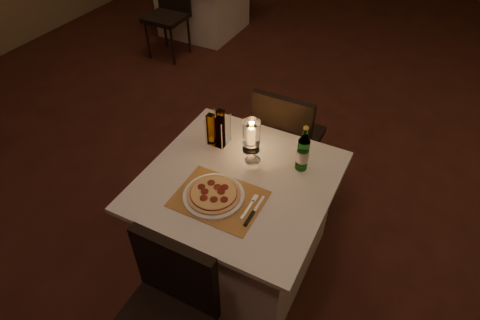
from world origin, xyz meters
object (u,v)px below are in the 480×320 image
at_px(hurricane_candle, 251,134).
at_px(neighbor_table_left, 203,2).
at_px(pizza, 214,194).
at_px(tumbler, 252,165).
at_px(chair_far, 286,134).
at_px(chair_near, 167,306).
at_px(water_bottle, 303,152).
at_px(main_table, 238,222).
at_px(plate, 214,196).

height_order(hurricane_candle, neighbor_table_left, hurricane_candle).
height_order(pizza, tumbler, tumbler).
xyz_separation_m(chair_far, neighbor_table_left, (-2.04, 2.26, -0.18)).
relative_size(pizza, neighbor_table_left, 0.28).
height_order(chair_near, pizza, chair_near).
bearing_deg(hurricane_candle, chair_far, 84.44).
bearing_deg(tumbler, water_bottle, 32.99).
relative_size(chair_near, tumbler, 10.35).
height_order(main_table, chair_far, chair_far).
height_order(chair_far, tumbler, chair_far).
bearing_deg(water_bottle, tumbler, -147.01).
distance_m(plate, hurricane_candle, 0.44).
distance_m(water_bottle, neighbor_table_left, 3.61).
bearing_deg(neighbor_table_left, plate, -57.79).
height_order(water_bottle, hurricane_candle, water_bottle).
relative_size(pizza, hurricane_candle, 1.39).
bearing_deg(chair_far, neighbor_table_left, 132.04).
xyz_separation_m(pizza, hurricane_candle, (0.00, 0.43, 0.09)).
bearing_deg(tumbler, plate, -108.96).
relative_size(chair_near, plate, 2.81).
bearing_deg(hurricane_candle, neighbor_table_left, 126.19).
distance_m(chair_near, pizza, 0.58).
bearing_deg(hurricane_candle, water_bottle, -2.69).
relative_size(tumbler, neighbor_table_left, 0.09).
bearing_deg(neighbor_table_left, water_bottle, -49.86).
xyz_separation_m(water_bottle, hurricane_candle, (-0.32, 0.01, 0.00)).
relative_size(water_bottle, hurricane_candle, 1.42).
height_order(plate, water_bottle, water_bottle).
height_order(chair_far, hurricane_candle, hurricane_candle).
bearing_deg(tumbler, neighbor_table_left, 125.76).
bearing_deg(chair_near, main_table, 90.00).
bearing_deg(chair_near, neighbor_table_left, 118.91).
bearing_deg(water_bottle, pizza, -127.71).
distance_m(chair_near, water_bottle, 1.03).
height_order(chair_far, water_bottle, water_bottle).
bearing_deg(water_bottle, neighbor_table_left, 130.14).
relative_size(chair_far, neighbor_table_left, 0.90).
relative_size(pizza, water_bottle, 0.98).
bearing_deg(plate, chair_far, 86.80).
bearing_deg(pizza, main_table, 74.44).
bearing_deg(chair_far, hurricane_candle, -95.56).
relative_size(chair_near, pizza, 3.21).
bearing_deg(tumbler, chair_near, -92.98).
distance_m(tumbler, neighbor_table_left, 3.58).
bearing_deg(neighbor_table_left, tumbler, -54.24).
height_order(plate, tumbler, tumbler).
distance_m(pizza, neighbor_table_left, 3.75).
xyz_separation_m(plate, hurricane_candle, (0.00, 0.43, 0.11)).
height_order(tumbler, neighbor_table_left, tumbler).
bearing_deg(neighbor_table_left, chair_near, -61.09).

